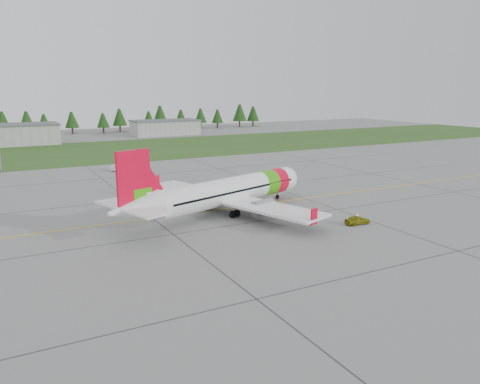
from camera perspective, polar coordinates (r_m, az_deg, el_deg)
ground at (r=63.19m, az=4.75°, el=-3.22°), size 320.00×320.00×0.00m
aircraft at (r=65.36m, az=-1.73°, el=0.01°), size 32.72×30.99×10.23m
follow_me_car at (r=61.72m, az=14.15°, el=-2.35°), size 1.22×1.42×3.34m
service_van at (r=101.56m, az=-14.82°, el=3.58°), size 1.86×1.82×4.10m
grass_strip at (r=138.16m, az=-14.00°, el=5.04°), size 320.00×50.00×0.03m
taxi_guideline at (r=69.81m, az=1.21°, el=-1.65°), size 120.00×0.25×0.02m
hangar_west at (r=161.69m, az=-26.98°, el=6.16°), size 32.00×14.00×6.00m
hangar_east at (r=179.33m, az=-9.11°, el=7.72°), size 24.00×12.00×5.20m
treeline at (r=192.30m, az=-18.25°, el=8.29°), size 160.00×8.00×10.00m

